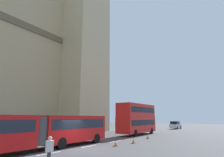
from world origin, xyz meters
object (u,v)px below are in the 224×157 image
(traffic_cone_west, at_px, (116,143))
(pedestrian_near_cones, at_px, (49,151))
(traffic_cone_east, at_px, (148,136))
(double_decker_bus, at_px, (137,118))
(sedan_lead, at_px, (175,125))
(traffic_cone_middle, at_px, (133,141))
(articulated_bus, at_px, (35,129))

(traffic_cone_west, height_order, pedestrian_near_cones, pedestrian_near_cones)
(traffic_cone_east, bearing_deg, double_decker_bus, 40.25)
(sedan_lead, distance_m, traffic_cone_middle, 30.51)
(traffic_cone_west, bearing_deg, articulated_bus, 147.12)
(articulated_bus, distance_m, traffic_cone_east, 14.85)
(traffic_cone_east, bearing_deg, traffic_cone_middle, -172.92)
(sedan_lead, relative_size, traffic_cone_west, 7.59)
(double_decker_bus, bearing_deg, traffic_cone_east, -139.75)
(articulated_bus, bearing_deg, double_decker_bus, 0.01)
(double_decker_bus, xyz_separation_m, traffic_cone_west, (-12.54, -4.03, -2.43))
(articulated_bus, distance_m, double_decker_bus, 18.80)
(double_decker_bus, relative_size, sedan_lead, 2.12)
(double_decker_bus, xyz_separation_m, sedan_lead, (20.51, -0.10, -1.79))
(traffic_cone_middle, xyz_separation_m, traffic_cone_east, (5.19, 0.65, 0.00))
(articulated_bus, height_order, double_decker_bus, double_decker_bus)
(double_decker_bus, height_order, sedan_lead, double_decker_bus)
(articulated_bus, distance_m, sedan_lead, 39.29)
(pedestrian_near_cones, bearing_deg, articulated_bus, 63.74)
(traffic_cone_east, bearing_deg, sedan_lead, 8.42)
(sedan_lead, xyz_separation_m, traffic_cone_west, (-33.05, -3.93, -0.63))
(sedan_lead, relative_size, traffic_cone_middle, 7.59)
(traffic_cone_east, distance_m, pedestrian_near_cones, 17.19)
(double_decker_bus, height_order, pedestrian_near_cones, double_decker_bus)
(traffic_cone_middle, distance_m, pedestrian_near_cones, 11.96)
(double_decker_bus, relative_size, traffic_cone_east, 16.05)
(traffic_cone_east, bearing_deg, pedestrian_near_cones, -173.79)
(sedan_lead, bearing_deg, traffic_cone_east, -171.58)
(traffic_cone_west, xyz_separation_m, traffic_cone_middle, (2.85, -0.42, 0.00))
(articulated_bus, relative_size, pedestrian_near_cones, 9.74)
(articulated_bus, xyz_separation_m, sedan_lead, (39.28, -0.10, -0.83))
(traffic_cone_west, bearing_deg, pedestrian_near_cones, -169.77)
(double_decker_bus, distance_m, sedan_lead, 20.59)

